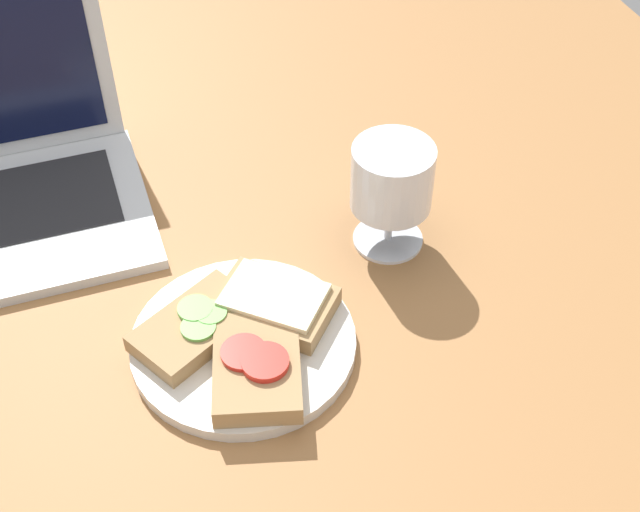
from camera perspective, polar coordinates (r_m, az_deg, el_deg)
The scene contains 6 objects.
wooden_table at distance 90.44cm, azimuth -4.64°, elevation -4.34°, with size 140.00×140.00×3.00cm, color #9E6B3D.
plate at distance 86.01cm, azimuth -4.92°, elevation -5.58°, with size 21.62×21.62×1.31cm, color silver.
sandwich_with_cucumber at distance 85.72cm, azimuth -7.92°, elevation -4.42°, with size 13.77×11.80×2.35cm.
sandwich_with_tomato at distance 81.77cm, azimuth -4.06°, elevation -7.05°, with size 10.66×13.25×2.81cm.
sandwich_with_cheese at distance 86.68cm, azimuth -2.94°, elevation -3.01°, with size 13.36×13.10×2.62cm.
wine_glass at distance 91.31cm, azimuth 4.62°, elevation 4.70°, with size 8.51×8.51×12.32cm.
Camera 1 is at (-12.23, -58.32, 69.54)cm, focal length 50.00 mm.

